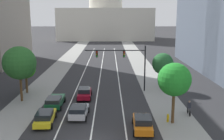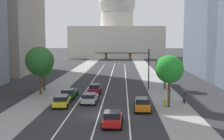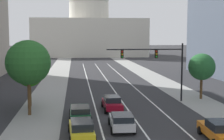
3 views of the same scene
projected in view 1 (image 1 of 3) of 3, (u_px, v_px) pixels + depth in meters
name	position (u px, v px, depth m)	size (l,w,h in m)	color
ground_plane	(102.00, 64.00, 64.19)	(400.00, 400.00, 0.00)	#2B2B2D
sidewalk_left	(59.00, 68.00, 59.21)	(4.62, 130.00, 0.01)	gray
sidewalk_right	(143.00, 68.00, 59.37)	(4.62, 130.00, 0.01)	gray
lane_stripe_left	(81.00, 79.00, 49.46)	(0.16, 90.00, 0.01)	white
lane_stripe_center	(100.00, 79.00, 49.49)	(0.16, 90.00, 0.01)	white
lane_stripe_right	(119.00, 79.00, 49.52)	(0.16, 90.00, 0.01)	white
capitol_building	(106.00, 13.00, 126.97)	(42.11, 24.93, 35.10)	beige
car_orange	(143.00, 123.00, 27.60)	(2.16, 4.69, 1.56)	orange
car_silver	(79.00, 111.00, 31.12)	(2.16, 4.22, 1.41)	#B2B5BA
car_crimson	(85.00, 93.00, 38.14)	(2.03, 4.38, 1.51)	maroon
car_green	(55.00, 101.00, 34.58)	(2.05, 4.80, 1.46)	#14512D
car_yellow	(45.00, 117.00, 29.26)	(2.14, 4.73, 1.46)	yellow
traffic_signal_mast	(126.00, 59.00, 41.00)	(9.11, 0.39, 6.96)	black
fire_hydrant	(168.00, 118.00, 29.84)	(0.26, 0.35, 0.91)	yellow
cyclist	(189.00, 108.00, 31.83)	(0.37, 1.70, 1.72)	black
street_tree_mid_right	(163.00, 64.00, 42.35)	(3.31, 3.31, 5.67)	#51381E
street_tree_far_right	(174.00, 80.00, 28.67)	(3.52, 3.52, 6.59)	#51381E
street_tree_near_left	(26.00, 69.00, 40.33)	(2.89, 2.89, 5.12)	#51381E
street_tree_mid_left	(19.00, 63.00, 36.05)	(4.39, 4.39, 7.43)	#51381E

